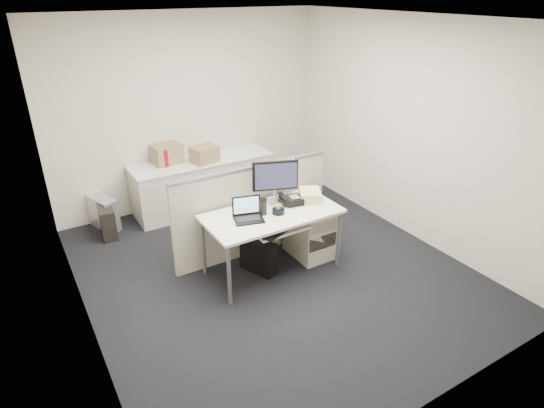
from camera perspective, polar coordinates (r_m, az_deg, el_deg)
floor at (r=5.33m, az=-0.00°, el=-8.16°), size 4.00×4.50×0.01m
ceiling at (r=4.43m, az=-0.00°, el=22.25°), size 4.00×4.50×0.01m
wall_back at (r=6.66m, az=-10.29°, el=11.25°), size 4.00×0.02×2.70m
wall_front at (r=3.20m, az=21.52°, el=-6.69°), size 4.00×0.02×2.70m
wall_left at (r=4.13m, az=-24.47°, el=0.18°), size 0.02×4.50×2.70m
wall_right at (r=5.95m, az=16.91°, el=8.83°), size 0.02×4.50×2.70m
desk at (r=4.99m, az=-0.00°, el=-1.77°), size 1.50×0.75×0.73m
keyboard_tray at (r=4.88m, az=1.10°, el=-3.07°), size 0.62×0.32×0.02m
drawer_pedestal at (r=5.46m, az=4.68°, el=-3.34°), size 0.40×0.55×0.65m
cubicle_partition at (r=5.39m, az=-2.45°, el=-0.98°), size 2.00×0.06×1.10m
back_counter at (r=6.69m, az=-8.61°, el=2.47°), size 2.00×0.60×0.72m
monitor_main at (r=5.06m, az=0.40°, el=2.67°), size 0.55×0.36×0.51m
monitor_small at (r=5.31m, az=1.90°, el=3.27°), size 0.38×0.33×0.42m
laptop at (r=4.76m, az=-2.96°, el=-0.80°), size 0.36×0.31×0.23m
trackball at (r=4.94m, az=0.80°, el=-0.92°), size 0.17×0.17×0.05m
desk_phone at (r=5.15m, az=2.39°, el=0.41°), size 0.28×0.24×0.08m
paper_stack at (r=5.12m, az=0.74°, el=-0.13°), size 0.26×0.30×0.01m
sticky_pad at (r=4.80m, az=0.60°, el=-2.01°), size 0.08×0.08×0.01m
travel_mug at (r=4.89m, az=-1.12°, el=-0.39°), size 0.11×0.11×0.17m
banana at (r=5.07m, az=0.70°, el=-0.22°), size 0.18×0.06×0.04m
cellphone at (r=5.16m, az=-0.20°, el=0.09°), size 0.09×0.12×0.01m
manila_folders at (r=5.26m, az=4.77°, el=1.12°), size 0.35×0.38×0.11m
keyboard at (r=4.81m, az=0.85°, el=-3.16°), size 0.53×0.35×0.03m
pc_tower_desk at (r=5.20m, az=-1.70°, el=-6.56°), size 0.31×0.45×0.39m
pc_tower_spare_dark at (r=6.29m, az=-19.97°, el=-2.03°), size 0.22×0.46×0.41m
pc_tower_spare_silver at (r=6.49m, az=-20.38°, el=-1.05°), size 0.33×0.51×0.44m
cardboard_box_left at (r=6.47m, az=-13.06°, el=6.06°), size 0.42×0.34×0.29m
cardboard_box_right at (r=6.41m, az=-8.46°, el=6.09°), size 0.39×0.34×0.25m
red_binder at (r=6.43m, az=-13.77°, el=5.74°), size 0.14×0.29×0.26m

